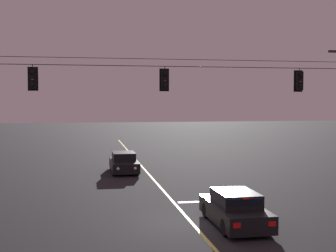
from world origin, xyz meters
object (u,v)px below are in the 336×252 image
at_px(traffic_light_centre, 300,81).
at_px(car_waiting_near_lane, 235,209).
at_px(traffic_light_leftmost, 33,79).
at_px(car_oncoming_lead, 124,163).
at_px(traffic_light_left_inner, 165,80).

distance_m(traffic_light_centre, car_waiting_near_lane, 8.97).
bearing_deg(traffic_light_leftmost, car_waiting_near_lane, -31.56).
height_order(traffic_light_leftmost, car_oncoming_lead, traffic_light_leftmost).
bearing_deg(traffic_light_leftmost, car_oncoming_lead, 62.10).
relative_size(traffic_light_left_inner, traffic_light_centre, 1.00).
height_order(traffic_light_leftmost, car_waiting_near_lane, traffic_light_leftmost).
distance_m(traffic_light_left_inner, car_oncoming_lead, 10.95).
height_order(traffic_light_left_inner, car_oncoming_lead, traffic_light_left_inner).
height_order(car_waiting_near_lane, car_oncoming_lead, same).
height_order(traffic_light_centre, car_oncoming_lead, traffic_light_centre).
xyz_separation_m(traffic_light_leftmost, car_waiting_near_lane, (8.19, -5.03, -5.34)).
bearing_deg(traffic_light_centre, car_oncoming_lead, 131.28).
bearing_deg(traffic_light_centre, traffic_light_leftmost, 180.00).
relative_size(traffic_light_leftmost, traffic_light_left_inner, 1.00).
distance_m(traffic_light_leftmost, car_oncoming_lead, 11.98).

